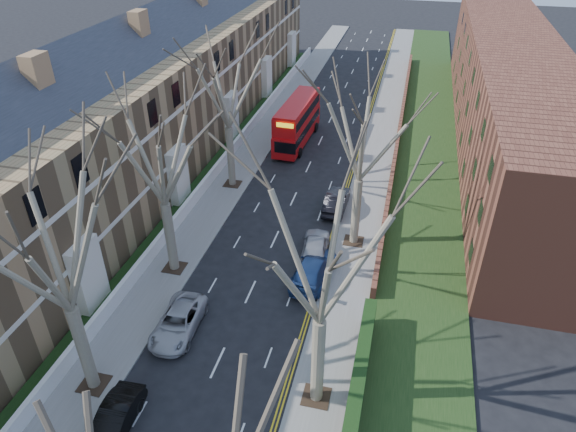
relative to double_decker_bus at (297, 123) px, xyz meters
The scene contains 17 objects.
pavement_left 4.36m from the double_decker_bus, 165.75° to the left, with size 3.00×102.00×0.12m, color slate.
pavement_right 8.55m from the double_decker_bus, ahead, with size 3.00×102.00×0.12m, color slate.
terrace_left 13.83m from the double_decker_bus, 148.25° to the right, with size 9.70×78.00×13.60m.
flats_right 20.54m from the double_decker_bus, 14.10° to the left, with size 13.97×54.00×10.00m.
front_wall_left 8.99m from the double_decker_bus, 127.43° to the right, with size 0.30×78.00×1.00m.
grass_verge_right 12.93m from the double_decker_bus, ahead, with size 6.00×102.00×0.06m.
tree_left_mid 33.09m from the double_decker_bus, 96.14° to the right, with size 10.50×10.50×14.71m.
tree_left_far 23.44m from the double_decker_bus, 98.88° to the right, with size 10.15×10.15×14.22m.
tree_left_dist 13.00m from the double_decker_bus, 108.92° to the right, with size 10.50×10.50×14.71m.
tree_right_mid 31.97m from the double_decker_bus, 75.17° to the right, with size 10.50×10.50×14.71m.
tree_right_far 19.29m from the double_decker_bus, 63.63° to the right, with size 10.15×10.15×14.22m.
double_decker_bus is the anchor object (origin of this frame).
car_left_mid 34.14m from the double_decker_bus, 91.66° to the right, with size 1.45×4.15×1.37m, color black.
car_left_far 27.36m from the double_decker_bus, 91.61° to the right, with size 2.24×4.86×1.35m, color #A7A8AD.
car_right_near 21.61m from the double_decker_bus, 74.09° to the right, with size 2.19×5.38×1.56m, color navy.
car_right_mid 19.12m from the double_decker_bus, 73.12° to the right, with size 1.85×4.60×1.57m, color #9799A0.
car_right_far 13.25m from the double_decker_bus, 63.14° to the right, with size 1.61×4.62×1.52m, color black.
Camera 1 is at (8.37, -8.77, 21.96)m, focal length 32.00 mm.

